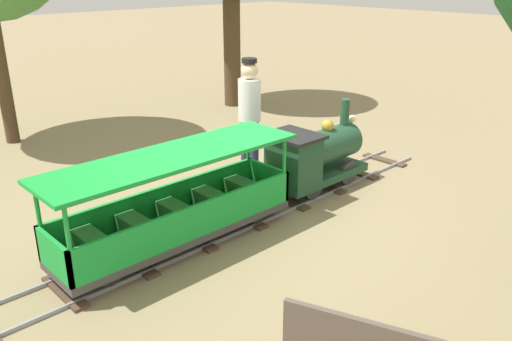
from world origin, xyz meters
The scene contains 5 objects.
ground_plane centered at (0.00, 0.00, 0.00)m, with size 60.00×60.00×0.00m, color #8C7A56.
track centered at (0.00, -0.29, 0.02)m, with size 0.69×6.40×0.04m.
locomotive centered at (0.00, 0.93, 0.49)m, with size 0.65×1.45×1.08m.
passenger_car centered at (0.00, -1.19, 0.42)m, with size 0.75×2.70×0.97m.
conductor_person centered at (-0.95, 0.68, 0.96)m, with size 0.30×0.30×1.62m.
Camera 1 is at (4.03, -3.90, 2.69)m, focal length 36.81 mm.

